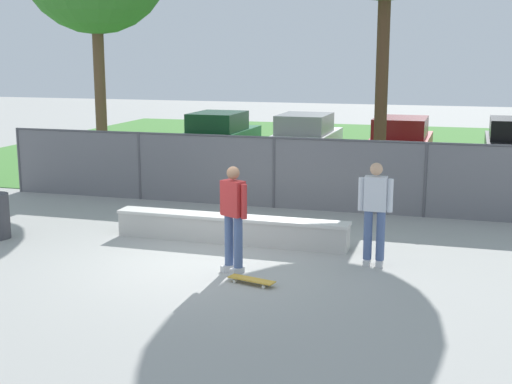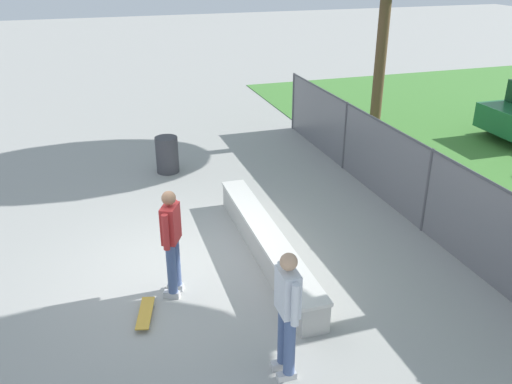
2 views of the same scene
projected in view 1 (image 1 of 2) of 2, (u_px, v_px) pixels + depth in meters
ground_plane at (204, 264)px, 12.34m from camera, size 80.00×80.00×0.00m
grass_strip at (344, 151)px, 26.51m from camera, size 26.10×20.00×0.02m
concrete_ledge at (230, 229)px, 13.69m from camera, size 4.71×0.53×0.54m
skateboarder at (233, 214)px, 11.70m from camera, size 0.55×0.40×1.82m
skateboard at (252, 280)px, 11.24m from camera, size 0.82×0.39×0.09m
chainlink_fence at (274, 169)px, 16.64m from camera, size 14.17×0.07×1.72m
car_green at (219, 136)px, 24.21m from camera, size 2.06×4.22×1.66m
car_white at (305, 138)px, 23.51m from camera, size 2.06×4.22×1.66m
car_red at (400, 143)px, 22.29m from camera, size 2.06×4.22×1.66m
bystander at (375, 209)px, 12.08m from camera, size 0.60×0.27×1.82m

